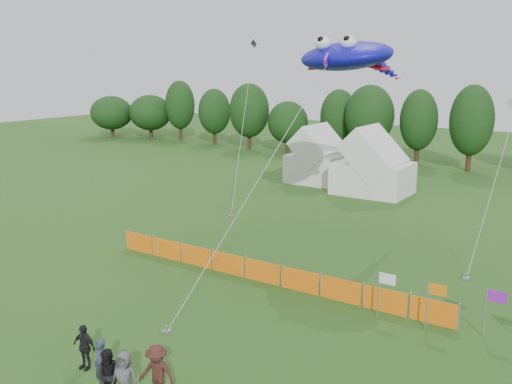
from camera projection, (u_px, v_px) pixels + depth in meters
The scene contains 13 objects.
treeline at pixel (503, 128), 52.78m from camera, with size 104.57×8.78×8.36m.
tent_left at pixel (318, 159), 48.94m from camera, with size 4.46×4.46×3.94m.
tent_right at pixel (373, 168), 44.48m from camera, with size 5.68×4.54×4.01m.
barrier_fence at pixel (263, 272), 26.63m from camera, with size 17.90×0.06×1.00m.
flag_row at pixel (489, 309), 20.63m from camera, with size 8.73×0.64×1.99m.
spectator_a at pixel (101, 366), 17.60m from camera, with size 0.64×0.42×1.76m, color #293345.
spectator_b at pixel (109, 377), 16.98m from camera, with size 0.85×0.66×1.75m, color black.
spectator_c at pixel (157, 374), 17.06m from camera, with size 1.20×0.69×1.85m, color #3A1C17.
spectator_d at pixel (84, 347), 19.00m from camera, with size 0.92×0.38×1.56m, color black.
spectator_e at pixel (125, 378), 16.96m from camera, with size 0.84×0.55×1.71m, color #47484C.
stingray_kite at pixel (350, 57), 30.58m from camera, with size 7.25×21.74×11.45m.
small_kite_white at pixel (506, 142), 31.18m from camera, with size 1.33×9.30×8.44m.
small_kite_dark at pixel (244, 117), 42.77m from camera, with size 5.81×10.92×11.97m.
Camera 1 is at (11.78, -11.71, 10.01)m, focal length 40.00 mm.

